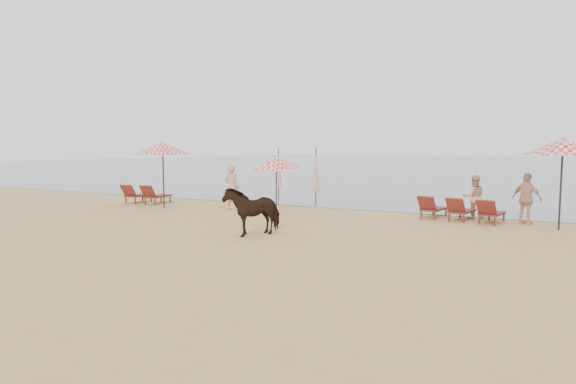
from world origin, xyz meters
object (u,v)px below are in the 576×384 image
lounger_cluster_right (460,210)px  umbrella_closed_right (316,170)px  beachgoer_left (232,187)px  beachgoer_right_b (527,199)px  umbrella_closed_left (279,168)px  cow (253,210)px  umbrella_open_left_b (276,163)px  umbrella_open_right (563,147)px  umbrella_open_left_a (163,149)px  beachgoer_right_a (474,197)px  lounger_cluster_left (145,194)px

lounger_cluster_right → umbrella_closed_right: (-6.08, 1.66, 1.12)m
beachgoer_left → beachgoer_right_b: size_ratio=1.09×
beachgoer_left → umbrella_closed_right: bearing=-128.7°
umbrella_closed_left → cow: size_ratio=1.49×
umbrella_open_left_b → beachgoer_right_b: 8.46m
umbrella_closed_right → cow: umbrella_closed_right is taller
cow → beachgoer_left: bearing=154.3°
umbrella_open_right → umbrella_open_left_b: bearing=-152.7°
lounger_cluster_right → umbrella_open_left_a: 11.51m
umbrella_open_left_a → umbrella_open_right: 14.11m
umbrella_open_right → beachgoer_right_a: (-2.55, 1.19, -1.71)m
umbrella_open_left_b → beachgoer_left: (-2.05, 0.11, -1.00)m
umbrella_open_right → umbrella_closed_left: bearing=-175.7°
umbrella_open_left_a → umbrella_closed_right: (5.06, 3.71, -0.90)m
beachgoer_right_b → lounger_cluster_left: bearing=33.4°
umbrella_closed_right → beachgoer_left: 3.74m
lounger_cluster_right → umbrella_open_right: (2.88, -0.42, 2.08)m
beachgoer_right_b → umbrella_open_right: bearing=171.3°
umbrella_open_left_b → umbrella_open_right: size_ratio=0.80×
umbrella_open_left_b → umbrella_open_right: 9.21m
lounger_cluster_left → beachgoer_right_b: 15.01m
beachgoer_right_b → cow: bearing=67.8°
umbrella_open_left_b → beachgoer_left: size_ratio=1.23×
umbrella_closed_right → beachgoer_right_a: umbrella_closed_right is taller
umbrella_open_right → beachgoer_right_a: 3.29m
cow → beachgoer_right_b: size_ratio=0.98×
lounger_cluster_left → umbrella_closed_right: 7.56m
umbrella_closed_left → umbrella_open_left_b: bearing=-61.4°
lounger_cluster_right → lounger_cluster_left: bearing=-165.0°
beachgoer_left → lounger_cluster_left: bearing=-1.5°
umbrella_open_right → beachgoer_left: bearing=-154.4°
lounger_cluster_right → umbrella_closed_right: umbrella_closed_right is taller
lounger_cluster_right → umbrella_closed_left: bearing=169.8°
lounger_cluster_right → beachgoer_right_b: bearing=16.7°
beachgoer_left → beachgoer_right_a: size_ratio=1.19×
lounger_cluster_left → umbrella_closed_left: bearing=37.9°
umbrella_open_left_a → umbrella_open_right: bearing=1.5°
lounger_cluster_left → umbrella_open_right: (15.84, 0.83, 2.06)m
lounger_cluster_left → umbrella_closed_right: bearing=15.0°
umbrella_closed_right → beachgoer_left: umbrella_closed_right is taller
umbrella_open_left_a → umbrella_closed_right: size_ratio=1.10×
lounger_cluster_left → umbrella_open_left_a: bearing=-31.5°
umbrella_open_right → beachgoer_right_b: size_ratio=1.66×
lounger_cluster_left → umbrella_open_left_a: (1.82, -0.80, 2.00)m
umbrella_open_right → beachgoer_left: umbrella_open_right is taller
umbrella_closed_left → beachgoer_left: 4.45m
umbrella_open_left_b → beachgoer_right_a: 7.03m
umbrella_closed_right → umbrella_closed_left: bearing=151.1°
umbrella_open_left_a → beachgoer_right_b: umbrella_open_left_a is taller
umbrella_open_left_a → cow: umbrella_open_left_a is taller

